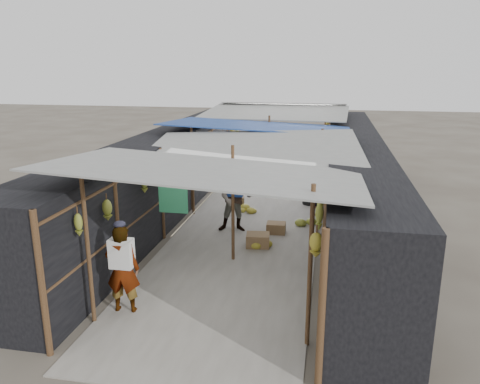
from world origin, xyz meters
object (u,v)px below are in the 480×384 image
Objects in this scene: black_basin at (311,202)px; shopper_blue at (235,197)px; vendor_elderly at (123,269)px; vendor_seated at (316,200)px; crate_near at (258,240)px.

black_basin is 0.29× the size of shopper_blue.
vendor_seated is (3.13, 6.13, -0.34)m from vendor_elderly.
crate_near is 1.04× the size of black_basin.
shopper_blue reaches higher than vendor_seated.
vendor_seated is (2.03, 1.70, -0.45)m from shopper_blue.
crate_near is 0.34× the size of vendor_elderly.
vendor_seated is at bearing 58.22° from crate_near.
black_basin is 0.56× the size of vendor_seated.
vendor_elderly reaches higher than black_basin.
shopper_blue is (-0.75, 1.00, 0.76)m from crate_near.
vendor_seated reaches higher than black_basin.
shopper_blue is (1.10, 4.43, 0.11)m from vendor_elderly.
shopper_blue reaches higher than crate_near.
crate_near is at bearing -28.48° from vendor_seated.
vendor_elderly is at bearing -111.61° from shopper_blue.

